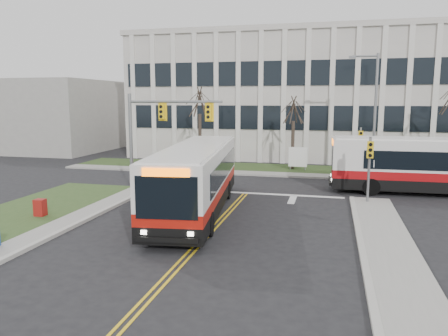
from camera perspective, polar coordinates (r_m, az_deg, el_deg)
ground at (r=19.84m, az=-1.65°, el=-8.14°), size 120.00×120.00×0.00m
sidewalk_east at (r=14.67m, az=22.93°, el=-14.88°), size 2.00×26.00×0.14m
sidewalk_cross at (r=33.97m, az=13.49°, el=-1.09°), size 44.00×1.60×0.14m
building_lawn at (r=36.73m, az=13.52°, el=-0.37°), size 44.00×5.00×0.12m
office_building at (r=48.28m, az=13.90°, el=8.85°), size 40.00×16.00×12.00m
building_annex at (r=54.13m, az=-21.37°, el=6.36°), size 12.00×12.00×8.00m
mast_arm_signal at (r=27.64m, az=-9.01°, el=5.56°), size 6.11×0.38×6.20m
signal_pole_near at (r=25.48m, az=18.47°, el=0.97°), size 0.34×0.39×3.80m
signal_pole_far at (r=33.91m, az=17.36°, el=2.88°), size 0.34×0.39×3.80m
streetlight at (r=34.61m, az=18.87°, el=7.40°), size 2.15×0.25×9.20m
directory_sign at (r=36.17m, az=9.62°, el=1.39°), size 1.50×0.12×2.00m
tree_left at (r=37.94m, az=-3.19°, el=8.43°), size 1.80×1.80×7.70m
tree_mid at (r=36.62m, az=9.07°, el=7.33°), size 1.80×1.80×6.82m
bus_main at (r=22.69m, az=-3.60°, el=-1.56°), size 4.36×13.03×3.41m
bus_cross at (r=29.97m, az=26.23°, el=0.09°), size 12.84×3.08×3.41m
newspaper_box_red at (r=23.56m, az=-22.88°, el=-4.91°), size 0.52×0.47×0.95m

